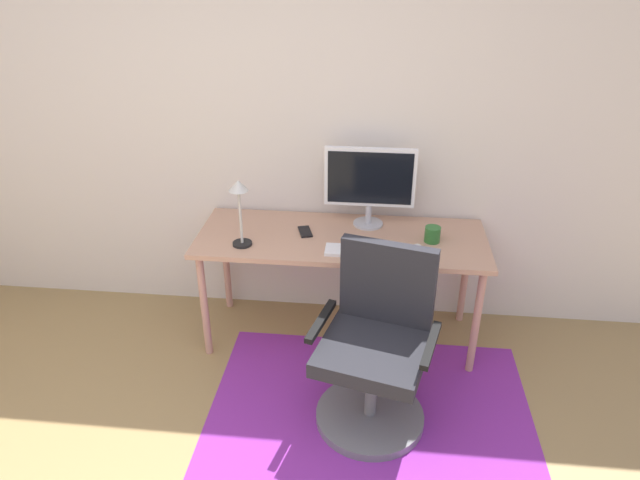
{
  "coord_description": "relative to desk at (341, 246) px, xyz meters",
  "views": [
    {
      "loc": [
        0.68,
        -1.12,
        2.22
      ],
      "look_at": [
        0.4,
        1.56,
        0.81
      ],
      "focal_mm": 31.81,
      "sensor_mm": 36.0,
      "label": 1
    }
  ],
  "objects": [
    {
      "name": "keyboard",
      "position": [
        0.14,
        -0.18,
        0.07
      ],
      "size": [
        0.43,
        0.13,
        0.02
      ],
      "primitive_type": "cube",
      "color": "white",
      "rests_on": "desk"
    },
    {
      "name": "office_chair",
      "position": [
        0.23,
        -0.66,
        -0.26
      ],
      "size": [
        0.66,
        0.62,
        0.94
      ],
      "rotation": [
        0.0,
        0.0,
        -0.25
      ],
      "color": "slate",
      "rests_on": "ground"
    },
    {
      "name": "cell_phone",
      "position": [
        -0.22,
        0.03,
        0.07
      ],
      "size": [
        0.11,
        0.15,
        0.01
      ],
      "primitive_type": "cube",
      "rotation": [
        0.0,
        0.0,
        0.3
      ],
      "color": "black",
      "rests_on": "desk"
    },
    {
      "name": "area_rug",
      "position": [
        0.21,
        -0.61,
        -0.64
      ],
      "size": [
        1.71,
        1.16,
        0.01
      ],
      "primitive_type": "cube",
      "color": "#822A92",
      "rests_on": "ground"
    },
    {
      "name": "coffee_cup",
      "position": [
        0.52,
        -0.01,
        0.11
      ],
      "size": [
        0.09,
        0.09,
        0.09
      ],
      "primitive_type": "cylinder",
      "color": "#2A682A",
      "rests_on": "desk"
    },
    {
      "name": "wall_back",
      "position": [
        -0.5,
        0.39,
        0.65
      ],
      "size": [
        6.0,
        0.1,
        2.6
      ],
      "primitive_type": "cube",
      "color": "beige",
      "rests_on": "ground"
    },
    {
      "name": "computer_mouse",
      "position": [
        0.43,
        -0.14,
        0.08
      ],
      "size": [
        0.06,
        0.1,
        0.03
      ],
      "primitive_type": "ellipsoid",
      "color": "white",
      "rests_on": "desk"
    },
    {
      "name": "desk",
      "position": [
        0.0,
        0.0,
        0.0
      ],
      "size": [
        1.69,
        0.63,
        0.71
      ],
      "color": "tan",
      "rests_on": "ground"
    },
    {
      "name": "monitor",
      "position": [
        0.15,
        0.17,
        0.35
      ],
      "size": [
        0.53,
        0.18,
        0.48
      ],
      "color": "#B2B2B7",
      "rests_on": "desk"
    },
    {
      "name": "desk_lamp",
      "position": [
        -0.55,
        -0.16,
        0.34
      ],
      "size": [
        0.11,
        0.11,
        0.39
      ],
      "color": "black",
      "rests_on": "desk"
    }
  ]
}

